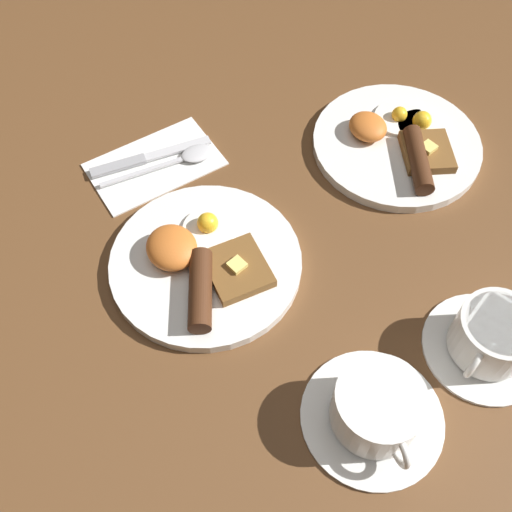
# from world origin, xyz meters

# --- Properties ---
(ground_plane) EXTENTS (3.00, 3.00, 0.00)m
(ground_plane) POSITION_xyz_m (0.00, 0.00, 0.00)
(ground_plane) COLOR brown
(breakfast_plate_near) EXTENTS (0.25, 0.25, 0.05)m
(breakfast_plate_near) POSITION_xyz_m (0.00, -0.00, 0.01)
(breakfast_plate_near) COLOR white
(breakfast_plate_near) RESTS_ON ground_plane
(breakfast_plate_far) EXTENTS (0.25, 0.25, 0.04)m
(breakfast_plate_far) POSITION_xyz_m (-0.06, 0.35, 0.01)
(breakfast_plate_far) COLOR white
(breakfast_plate_far) RESTS_ON ground_plane
(teacup_near) EXTENTS (0.16, 0.16, 0.07)m
(teacup_near) POSITION_xyz_m (0.28, 0.08, 0.03)
(teacup_near) COLOR white
(teacup_near) RESTS_ON ground_plane
(teacup_far) EXTENTS (0.15, 0.15, 0.07)m
(teacup_far) POSITION_xyz_m (0.27, 0.25, 0.03)
(teacup_far) COLOR white
(teacup_far) RESTS_ON ground_plane
(napkin) EXTENTS (0.13, 0.20, 0.01)m
(napkin) POSITION_xyz_m (-0.20, 0.01, 0.00)
(napkin) COLOR white
(napkin) RESTS_ON ground_plane
(knife) EXTENTS (0.03, 0.19, 0.01)m
(knife) POSITION_xyz_m (-0.21, -0.00, 0.01)
(knife) COLOR silver
(knife) RESTS_ON napkin
(spoon) EXTENTS (0.04, 0.18, 0.01)m
(spoon) POSITION_xyz_m (-0.18, 0.05, 0.01)
(spoon) COLOR silver
(spoon) RESTS_ON napkin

